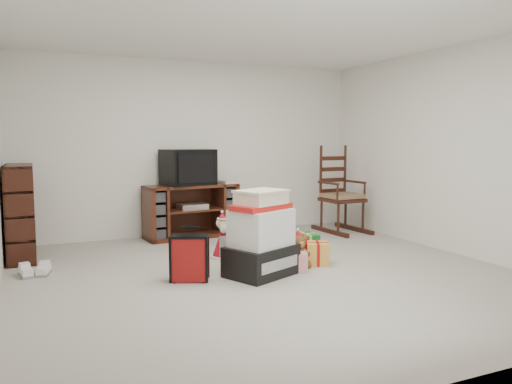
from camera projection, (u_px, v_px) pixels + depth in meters
room at (268, 153)px, 4.99m from camera, size 5.01×5.01×2.51m
tv_stand at (192, 211)px, 7.06m from camera, size 1.35×0.60×0.75m
bookshelf at (20, 214)px, 5.76m from camera, size 0.30×0.90×1.10m
rocking_chair at (340, 201)px, 7.51m from camera, size 0.60×0.93×1.35m
gift_pile at (261, 239)px, 5.07m from camera, size 0.82×0.73×0.86m
red_suitcase at (190, 258)px, 4.88m from camera, size 0.39×0.31×0.54m
stocking at (279, 234)px, 5.59m from camera, size 0.31×0.15×0.65m
teddy_bear at (297, 252)px, 5.43m from camera, size 0.24×0.22×0.36m
santa_figurine at (240, 233)px, 6.26m from camera, size 0.28×0.26×0.57m
mrs_claus_figurine at (222, 240)px, 5.82m from camera, size 0.27×0.25×0.55m
sneaker_pair at (35, 271)px, 5.09m from camera, size 0.33×0.28×0.09m
gift_cluster at (306, 251)px, 5.59m from camera, size 0.60×0.93×0.28m
crt_television at (188, 167)px, 6.98m from camera, size 0.77×0.63×0.50m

